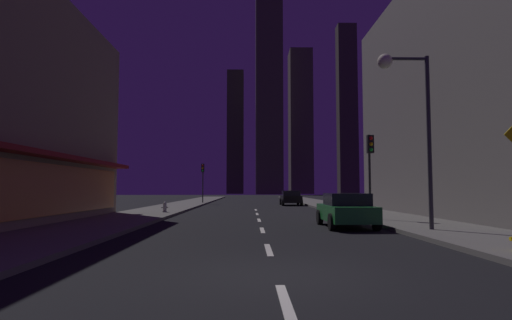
# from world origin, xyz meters

# --- Properties ---
(ground_plane) EXTENTS (78.00, 136.00, 0.10)m
(ground_plane) POSITION_xyz_m (0.00, 32.00, -0.05)
(ground_plane) COLOR black
(sidewalk_right) EXTENTS (4.00, 76.00, 0.15)m
(sidewalk_right) POSITION_xyz_m (7.00, 32.00, 0.07)
(sidewalk_right) COLOR #605E59
(sidewalk_right) RESTS_ON ground
(sidewalk_left) EXTENTS (4.00, 76.00, 0.15)m
(sidewalk_left) POSITION_xyz_m (-7.00, 32.00, 0.07)
(sidewalk_left) COLOR #605E59
(sidewalk_left) RESTS_ON ground
(lane_marking_center) EXTENTS (0.16, 28.20, 0.01)m
(lane_marking_center) POSITION_xyz_m (0.00, 11.00, 0.01)
(lane_marking_center) COLOR silver
(lane_marking_center) RESTS_ON ground
(building_apartment_right) EXTENTS (11.00, 20.00, 14.17)m
(building_apartment_right) POSITION_xyz_m (14.50, 16.00, 7.08)
(building_apartment_right) COLOR slate
(building_apartment_right) RESTS_ON ground
(skyscraper_distant_tall) EXTENTS (5.28, 6.91, 39.65)m
(skyscraper_distant_tall) POSITION_xyz_m (-4.95, 125.31, 19.83)
(skyscraper_distant_tall) COLOR #3B382C
(skyscraper_distant_tall) RESTS_ON ground
(skyscraper_distant_mid) EXTENTS (7.75, 6.90, 71.12)m
(skyscraper_distant_mid) POSITION_xyz_m (5.31, 111.12, 35.56)
(skyscraper_distant_mid) COLOR #4A4637
(skyscraper_distant_mid) RESTS_ON ground
(skyscraper_distant_short) EXTENTS (7.17, 8.81, 46.39)m
(skyscraper_distant_short) POSITION_xyz_m (16.13, 124.47, 23.20)
(skyscraper_distant_short) COLOR #524D3D
(skyscraper_distant_short) RESTS_ON ground
(skyscraper_distant_slender) EXTENTS (6.73, 5.36, 61.20)m
(skyscraper_distant_slender) POSITION_xyz_m (34.87, 139.02, 30.60)
(skyscraper_distant_slender) COLOR #413E31
(skyscraper_distant_slender) RESTS_ON ground
(car_parked_near) EXTENTS (1.98, 4.24, 1.45)m
(car_parked_near) POSITION_xyz_m (3.60, 9.57, 0.74)
(car_parked_near) COLOR #1E722D
(car_parked_near) RESTS_ON ground
(car_parked_far) EXTENTS (1.98, 4.24, 1.45)m
(car_parked_far) POSITION_xyz_m (3.60, 32.82, 0.74)
(car_parked_far) COLOR black
(car_parked_far) RESTS_ON ground
(fire_hydrant_far_left) EXTENTS (0.42, 0.30, 0.65)m
(fire_hydrant_far_left) POSITION_xyz_m (-5.90, 18.57, 0.45)
(fire_hydrant_far_left) COLOR #B2B2B2
(fire_hydrant_far_left) RESTS_ON sidewalk_left
(traffic_light_near_right) EXTENTS (0.32, 0.48, 4.20)m
(traffic_light_near_right) POSITION_xyz_m (5.50, 12.37, 3.19)
(traffic_light_near_right) COLOR #2D2D2D
(traffic_light_near_right) RESTS_ON sidewalk_right
(traffic_light_far_left) EXTENTS (0.32, 0.48, 4.20)m
(traffic_light_far_left) POSITION_xyz_m (-5.50, 36.53, 3.19)
(traffic_light_far_left) COLOR #2D2D2D
(traffic_light_far_left) RESTS_ON sidewalk_left
(street_lamp_right) EXTENTS (1.96, 0.56, 6.58)m
(street_lamp_right) POSITION_xyz_m (5.38, 7.19, 5.07)
(street_lamp_right) COLOR #38383D
(street_lamp_right) RESTS_ON sidewalk_right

